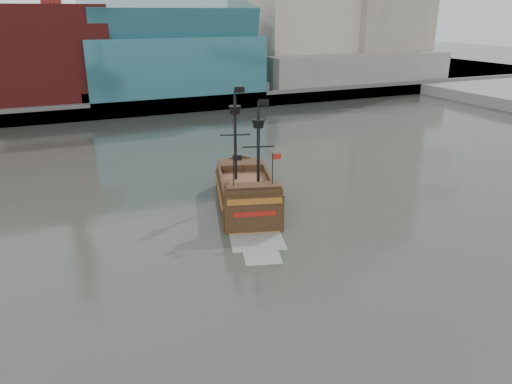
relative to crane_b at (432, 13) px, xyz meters
name	(u,v)px	position (x,y,z in m)	size (l,w,h in m)	color
ground	(343,336)	(-88.23, -92.00, -15.57)	(400.00, 400.00, 0.00)	#252722
promenade_far	(98,87)	(-88.23, 0.00, -14.57)	(220.00, 60.00, 2.00)	slate
seawall	(123,109)	(-88.23, -29.50, -14.27)	(220.00, 1.00, 2.60)	#4C4C49
crane_b	(432,13)	(0.00, 0.00, 0.00)	(19.10, 4.00, 26.25)	slate
pirate_ship	(246,196)	(-85.60, -73.09, -14.59)	(8.24, 15.08, 10.82)	black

